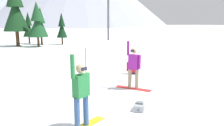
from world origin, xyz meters
TOP-DOWN VIEW (x-y plane):
  - snowboarder_foreground at (-1.56, 0.97)m, footprint 1.52×0.99m
  - snowboarder_midground at (1.43, 3.47)m, footprint 1.18×1.41m
  - snowboarder_background at (2.81, 6.04)m, footprint 1.20×1.73m
  - backpack_grey at (0.46, 1.36)m, footprint 0.53×0.55m
  - trail_marker_pole at (0.35, 6.79)m, footprint 0.06×0.06m
  - pine_tree_leaning at (-0.60, 22.98)m, footprint 2.25×2.25m
  - pine_tree_short at (-2.86, 24.77)m, footprint 3.03×3.03m
  - pine_tree_young at (-1.34, 28.13)m, footprint 1.53×1.53m
  - pine_tree_tall at (2.64, 24.92)m, footprint 1.42×1.42m
  - pine_tree_broad at (0.07, 25.70)m, footprint 1.84×1.84m

SIDE VIEW (x-z plane):
  - backpack_grey at x=0.46m, z-range -0.02..0.25m
  - snowboarder_background at x=2.81m, z-range -0.15..0.84m
  - trail_marker_pole at x=0.35m, z-range 0.00..1.45m
  - snowboarder_foreground at x=-1.56m, z-range -0.06..1.95m
  - snowboarder_midground at x=1.43m, z-range -0.06..1.97m
  - pine_tree_tall at x=2.64m, z-range 0.19..4.38m
  - pine_tree_young at x=-1.34m, z-range 0.19..4.56m
  - pine_tree_broad at x=0.07m, z-range 0.22..5.12m
  - pine_tree_leaning at x=-0.60m, z-range 0.24..5.60m
  - pine_tree_short at x=-2.86m, z-range 0.37..8.68m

